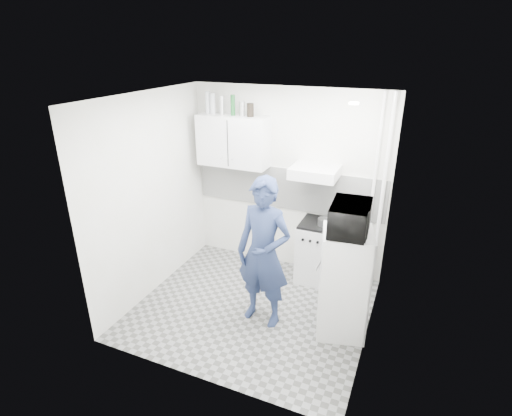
% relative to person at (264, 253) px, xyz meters
% --- Properties ---
extents(floor, '(2.80, 2.80, 0.00)m').
position_rel_person_xyz_m(floor, '(-0.20, 0.12, -0.90)').
color(floor, slate).
rests_on(floor, ground).
extents(ceiling, '(2.80, 2.80, 0.00)m').
position_rel_person_xyz_m(ceiling, '(-0.20, 0.12, 1.70)').
color(ceiling, white).
rests_on(ceiling, wall_back).
extents(wall_back, '(2.80, 0.00, 2.80)m').
position_rel_person_xyz_m(wall_back, '(-0.20, 1.37, 0.40)').
color(wall_back, beige).
rests_on(wall_back, floor).
extents(wall_left, '(0.00, 2.60, 2.60)m').
position_rel_person_xyz_m(wall_left, '(-1.60, 0.12, 0.40)').
color(wall_left, beige).
rests_on(wall_left, floor).
extents(wall_right, '(0.00, 2.60, 2.60)m').
position_rel_person_xyz_m(wall_right, '(1.20, 0.12, 0.40)').
color(wall_right, beige).
rests_on(wall_right, floor).
extents(person, '(0.70, 0.49, 1.80)m').
position_rel_person_xyz_m(person, '(0.00, 0.00, 0.00)').
color(person, navy).
rests_on(person, floor).
extents(stove, '(0.52, 0.52, 0.84)m').
position_rel_person_xyz_m(stove, '(0.36, 1.12, -0.48)').
color(stove, white).
rests_on(stove, floor).
extents(fridge, '(0.64, 0.64, 1.27)m').
position_rel_person_xyz_m(fridge, '(0.90, 0.16, -0.26)').
color(fridge, silver).
rests_on(fridge, floor).
extents(stove_top, '(0.50, 0.50, 0.03)m').
position_rel_person_xyz_m(stove_top, '(0.36, 1.12, -0.05)').
color(stove_top, black).
rests_on(stove_top, stove).
extents(saucepan, '(0.16, 0.16, 0.09)m').
position_rel_person_xyz_m(saucepan, '(0.42, 1.08, 0.01)').
color(saucepan, silver).
rests_on(saucepan, stove_top).
extents(microwave, '(0.61, 0.43, 0.32)m').
position_rel_person_xyz_m(microwave, '(0.90, 0.16, 0.53)').
color(microwave, black).
rests_on(microwave, fridge).
extents(bottle_a, '(0.07, 0.07, 0.30)m').
position_rel_person_xyz_m(bottle_a, '(-1.33, 1.20, 1.45)').
color(bottle_a, '#B2B7BC').
rests_on(bottle_a, upper_cabinet).
extents(bottle_b, '(0.07, 0.07, 0.28)m').
position_rel_person_xyz_m(bottle_b, '(-1.25, 1.20, 1.44)').
color(bottle_b, '#B2B7BC').
rests_on(bottle_b, upper_cabinet).
extents(bottle_c, '(0.06, 0.06, 0.25)m').
position_rel_person_xyz_m(bottle_c, '(-1.11, 1.20, 1.42)').
color(bottle_c, silver).
rests_on(bottle_c, upper_cabinet).
extents(bottle_d, '(0.06, 0.06, 0.27)m').
position_rel_person_xyz_m(bottle_d, '(-0.95, 1.20, 1.44)').
color(bottle_d, '#144C1E').
rests_on(bottle_d, upper_cabinet).
extents(canister_a, '(0.08, 0.08, 0.19)m').
position_rel_person_xyz_m(canister_a, '(-0.81, 1.20, 1.40)').
color(canister_a, silver).
rests_on(canister_a, upper_cabinet).
extents(canister_b, '(0.09, 0.09, 0.18)m').
position_rel_person_xyz_m(canister_b, '(-0.69, 1.20, 1.39)').
color(canister_b, black).
rests_on(canister_b, upper_cabinet).
extents(upper_cabinet, '(1.00, 0.35, 0.70)m').
position_rel_person_xyz_m(upper_cabinet, '(-0.95, 1.20, 0.95)').
color(upper_cabinet, silver).
rests_on(upper_cabinet, wall_back).
extents(range_hood, '(0.60, 0.50, 0.14)m').
position_rel_person_xyz_m(range_hood, '(0.25, 1.12, 0.67)').
color(range_hood, white).
rests_on(range_hood, wall_back).
extents(backsplash, '(2.74, 0.03, 0.60)m').
position_rel_person_xyz_m(backsplash, '(-0.20, 1.36, 0.30)').
color(backsplash, white).
rests_on(backsplash, wall_back).
extents(pipe_a, '(0.05, 0.05, 2.60)m').
position_rel_person_xyz_m(pipe_a, '(1.10, 1.29, 0.40)').
color(pipe_a, white).
rests_on(pipe_a, floor).
extents(pipe_b, '(0.04, 0.04, 2.60)m').
position_rel_person_xyz_m(pipe_b, '(0.98, 1.29, 0.40)').
color(pipe_b, white).
rests_on(pipe_b, floor).
extents(ceiling_spot_fixture, '(0.10, 0.10, 0.02)m').
position_rel_person_xyz_m(ceiling_spot_fixture, '(0.80, 0.32, 1.67)').
color(ceiling_spot_fixture, white).
rests_on(ceiling_spot_fixture, ceiling).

